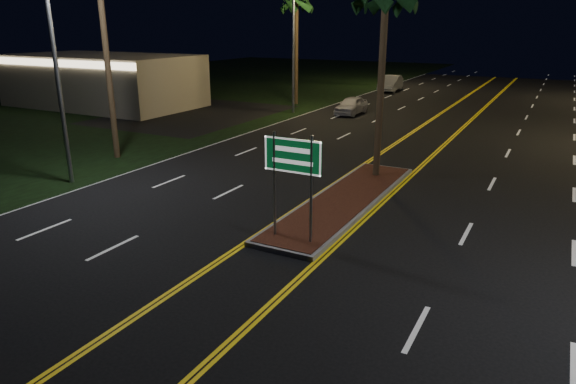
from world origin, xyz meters
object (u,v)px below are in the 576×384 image
Objects in this scene: palm_left_far at (297,4)px; streetlight_left_near at (60,41)px; median_island at (345,200)px; commercial_building at (103,80)px; car_near at (351,104)px; streetlight_left_mid at (298,33)px; car_far at (391,82)px; highway_sign at (293,166)px; streetlight_left_far at (386,30)px.

streetlight_left_near is at bearing -84.79° from palm_left_far.
median_island is 25.76m from palm_left_far.
commercial_building is 3.38× the size of car_near.
median_island is at bearing -58.02° from streetlight_left_mid.
commercial_building is at bearing -165.39° from streetlight_left_mid.
highway_sign is at bearing -81.38° from car_far.
car_far reaches higher than car_near.
streetlight_left_mid and streetlight_left_far have the same top height.
commercial_building is 19.83m from car_near.
streetlight_left_near is 1.02× the size of palm_left_far.
palm_left_far is (13.20, 8.01, 5.74)m from commercial_building.
car_near reaches higher than median_island.
car_far is (-8.59, 37.29, -1.53)m from highway_sign.
car_near is at bearing -78.93° from streetlight_left_far.
commercial_building is (-26.00, 12.99, 1.92)m from median_island.
median_island is 2.31× the size of car_near.
car_far is at bearing 70.80° from palm_left_far.
streetlight_left_mid is 2.03× the size of car_near.
median_island is 1.95× the size of car_far.
streetlight_left_near reaches higher than commercial_building.
streetlight_left_mid reaches higher than car_far.
median_island is 1.14× the size of streetlight_left_far.
streetlight_left_far reaches higher than commercial_building.
streetlight_left_far reaches higher than car_near.
palm_left_far is at bearing 157.34° from car_near.
palm_left_far reaches higher than commercial_building.
commercial_building is 2.85× the size of car_far.
commercial_building is 1.70× the size of palm_left_far.
streetlight_left_mid reaches higher than commercial_building.
commercial_building is at bearing -122.65° from streetlight_left_far.
highway_sign is 31.17m from commercial_building.
commercial_building is 1.67× the size of streetlight_left_far.
car_near is (3.62, 21.49, -4.92)m from streetlight_left_near.
median_island is at bearing 15.78° from streetlight_left_near.
car_far is at bearing 86.79° from streetlight_left_near.
palm_left_far is (-2.19, -16.00, 2.09)m from streetlight_left_far.
streetlight_left_far is (0.00, 40.00, 0.00)m from streetlight_left_near.
streetlight_left_mid is 5.01m from palm_left_far.
palm_left_far is at bearing 116.92° from highway_sign.
streetlight_left_far is 1.02× the size of palm_left_far.
streetlight_left_far is 19.49m from car_near.
median_island is 1.16× the size of palm_left_far.
palm_left_far is at bearing 121.36° from median_island.
commercial_building is 26.62m from car_far.
streetlight_left_near is 36.46m from car_far.
streetlight_left_far is at bearing 106.00° from median_island.
palm_left_far is 14.53m from car_far.
commercial_building is at bearing -135.24° from car_far.
streetlight_left_far is (-10.61, 37.00, 5.57)m from median_island.
streetlight_left_near reaches higher than car_far.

